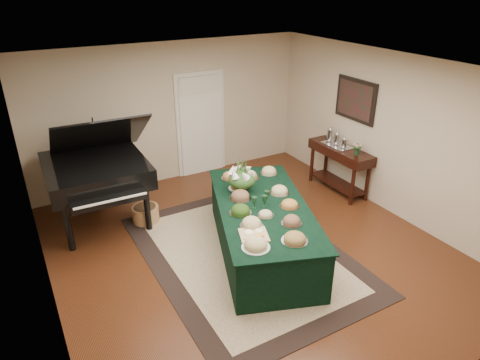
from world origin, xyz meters
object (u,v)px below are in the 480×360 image
grand_piano (96,170)px  mahogany_sideboard (340,157)px  floral_centerpiece (242,176)px  buffet_table (262,228)px

grand_piano → mahogany_sideboard: bearing=-14.2°
floral_centerpiece → grand_piano: bearing=139.8°
grand_piano → mahogany_sideboard: size_ratio=1.38×
buffet_table → floral_centerpiece: bearing=94.9°
buffet_table → grand_piano: 2.84m
buffet_table → floral_centerpiece: 0.83m
grand_piano → mahogany_sideboard: (4.21, -1.06, -0.26)m
buffet_table → grand_piano: grand_piano is taller
buffet_table → floral_centerpiece: size_ratio=6.94×
buffet_table → grand_piano: size_ratio=1.57×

